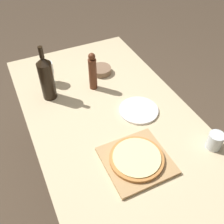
{
  "coord_description": "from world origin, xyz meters",
  "views": [
    {
      "loc": [
        -0.47,
        -1.02,
        1.87
      ],
      "look_at": [
        -0.01,
        -0.05,
        0.83
      ],
      "focal_mm": 42.0,
      "sensor_mm": 36.0,
      "label": 1
    }
  ],
  "objects_px": {
    "wine_bottle": "(47,78)",
    "pizza": "(137,158)",
    "small_bowl": "(101,70)",
    "pepper_mill": "(93,72)",
    "wine_glass": "(47,69)"
  },
  "relations": [
    {
      "from": "wine_bottle",
      "to": "pizza",
      "type": "bearing_deg",
      "value": -69.43
    },
    {
      "from": "wine_bottle",
      "to": "small_bowl",
      "type": "bearing_deg",
      "value": 14.16
    },
    {
      "from": "pizza",
      "to": "wine_bottle",
      "type": "distance_m",
      "value": 0.73
    },
    {
      "from": "pizza",
      "to": "small_bowl",
      "type": "distance_m",
      "value": 0.79
    },
    {
      "from": "wine_bottle",
      "to": "pepper_mill",
      "type": "bearing_deg",
      "value": -6.42
    },
    {
      "from": "wine_bottle",
      "to": "pepper_mill",
      "type": "relative_size",
      "value": 1.38
    },
    {
      "from": "pizza",
      "to": "wine_glass",
      "type": "distance_m",
      "value": 0.86
    },
    {
      "from": "pepper_mill",
      "to": "wine_glass",
      "type": "bearing_deg",
      "value": 144.49
    },
    {
      "from": "pizza",
      "to": "wine_bottle",
      "type": "relative_size",
      "value": 0.76
    },
    {
      "from": "wine_glass",
      "to": "pepper_mill",
      "type": "bearing_deg",
      "value": -35.51
    },
    {
      "from": "small_bowl",
      "to": "wine_bottle",
      "type": "bearing_deg",
      "value": -165.84
    },
    {
      "from": "pepper_mill",
      "to": "wine_glass",
      "type": "height_order",
      "value": "pepper_mill"
    },
    {
      "from": "pepper_mill",
      "to": "pizza",
      "type": "bearing_deg",
      "value": -92.9
    },
    {
      "from": "small_bowl",
      "to": "wine_glass",
      "type": "bearing_deg",
      "value": 172.86
    },
    {
      "from": "wine_glass",
      "to": "small_bowl",
      "type": "xyz_separation_m",
      "value": [
        0.36,
        -0.05,
        -0.09
      ]
    }
  ]
}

